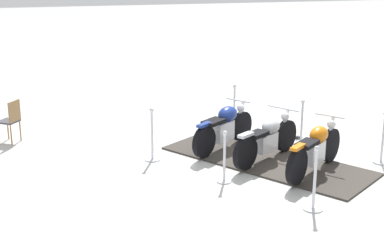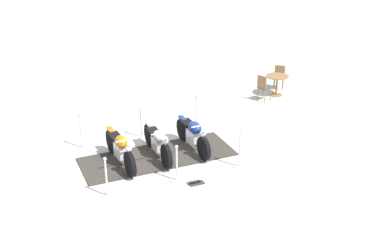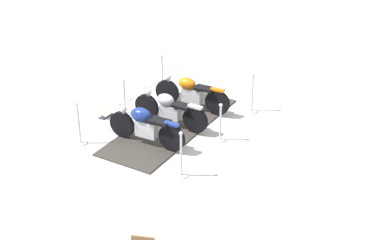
{
  "view_description": "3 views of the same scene",
  "coord_description": "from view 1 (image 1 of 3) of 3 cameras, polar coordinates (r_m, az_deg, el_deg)",
  "views": [
    {
      "loc": [
        -10.26,
        4.29,
        4.1
      ],
      "look_at": [
        0.55,
        1.45,
        0.85
      ],
      "focal_mm": 52.57,
      "sensor_mm": 36.0,
      "label": 1
    },
    {
      "loc": [
        3.51,
        -12.19,
        6.66
      ],
      "look_at": [
        0.77,
        1.18,
        0.74
      ],
      "focal_mm": 46.16,
      "sensor_mm": 36.0,
      "label": 2
    },
    {
      "loc": [
        4.88,
        12.09,
        7.01
      ],
      "look_at": [
        0.1,
        1.57,
        0.95
      ],
      "focal_mm": 52.83,
      "sensor_mm": 36.0,
      "label": 3
    }
  ],
  "objects": [
    {
      "name": "stanchion_right_front",
      "position": [
        12.2,
        18.73,
        -2.6
      ],
      "size": [
        0.34,
        0.34,
        1.1
      ],
      "color": "silver",
      "rests_on": "ground_plane"
    },
    {
      "name": "info_placard",
      "position": [
        13.5,
        10.2,
        -1.38
      ],
      "size": [
        0.46,
        0.44,
        0.23
      ],
      "rotation": [
        0.0,
        0.0,
        3.76
      ],
      "color": "#333338",
      "rests_on": "ground_plane"
    },
    {
      "name": "motorcycle_navy",
      "position": [
        12.29,
        3.34,
        -0.63
      ],
      "size": [
        1.37,
        1.75,
        1.0
      ],
      "rotation": [
        0.0,
        0.0,
        -0.92
      ],
      "color": "black",
      "rests_on": "display_platform"
    },
    {
      "name": "cafe_chair_near_table",
      "position": [
        13.4,
        -17.89,
        0.15
      ],
      "size": [
        0.56,
        0.56,
        0.99
      ],
      "rotation": [
        0.0,
        0.0,
        0.98
      ],
      "color": "olive",
      "rests_on": "ground_plane"
    },
    {
      "name": "stanchion_left_rear",
      "position": [
        11.73,
        -4.06,
        -2.33
      ],
      "size": [
        0.32,
        0.32,
        1.14
      ],
      "color": "silver",
      "rests_on": "ground_plane"
    },
    {
      "name": "motorcycle_chrome",
      "position": [
        11.71,
        7.67,
        -1.84
      ],
      "size": [
        1.33,
        1.87,
        1.01
      ],
      "rotation": [
        0.0,
        0.0,
        -0.97
      ],
      "color": "black",
      "rests_on": "display_platform"
    },
    {
      "name": "ground_plane",
      "position": [
        11.85,
        7.5,
        -4.17
      ],
      "size": [
        80.0,
        80.0,
        0.0
      ],
      "primitive_type": "plane",
      "color": "silver"
    },
    {
      "name": "display_platform",
      "position": [
        11.84,
        7.5,
        -4.09
      ],
      "size": [
        4.55,
        3.9,
        0.04
      ],
      "primitive_type": "cube",
      "rotation": [
        0.0,
        0.0,
        0.62
      ],
      "color": "#38332D",
      "rests_on": "ground_plane"
    },
    {
      "name": "stanchion_left_mid",
      "position": [
        10.59,
        3.3,
        -4.46
      ],
      "size": [
        0.28,
        0.28,
        1.02
      ],
      "color": "silver",
      "rests_on": "ground_plane"
    },
    {
      "name": "motorcycle_copper",
      "position": [
        11.19,
        12.44,
        -2.81
      ],
      "size": [
        1.49,
        1.81,
        1.02
      ],
      "rotation": [
        0.0,
        0.0,
        -0.89
      ],
      "color": "black",
      "rests_on": "display_platform"
    },
    {
      "name": "stanchion_right_mid",
      "position": [
        12.94,
        11.03,
        -1.08
      ],
      "size": [
        0.35,
        0.35,
        1.05
      ],
      "color": "silver",
      "rests_on": "ground_plane"
    },
    {
      "name": "stanchion_right_rear",
      "position": [
        13.88,
        4.3,
        0.58
      ],
      "size": [
        0.33,
        0.33,
        1.13
      ],
      "color": "silver",
      "rests_on": "ground_plane"
    },
    {
      "name": "stanchion_left_front",
      "position": [
        9.68,
        12.29,
        -6.95
      ],
      "size": [
        0.35,
        0.35,
        1.13
      ],
      "color": "silver",
      "rests_on": "ground_plane"
    }
  ]
}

